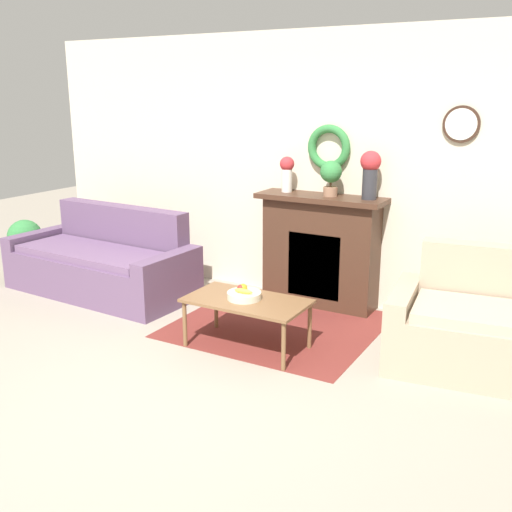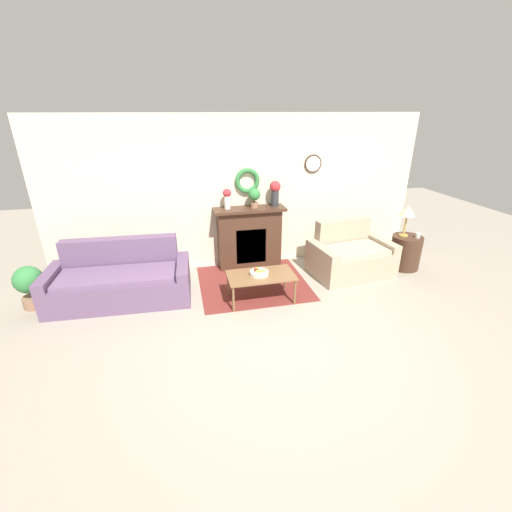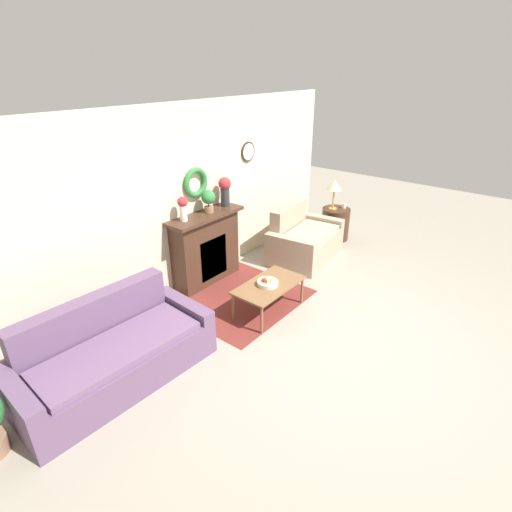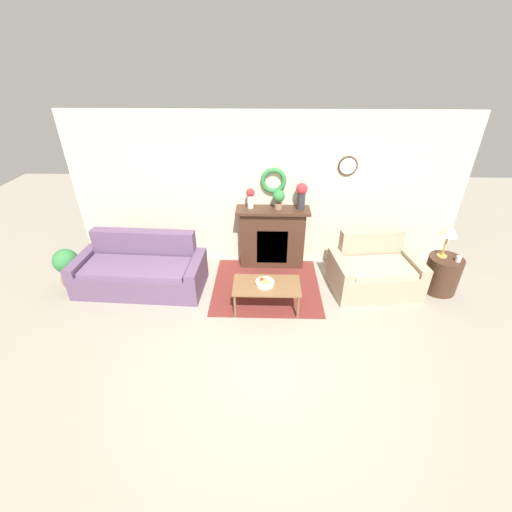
% 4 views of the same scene
% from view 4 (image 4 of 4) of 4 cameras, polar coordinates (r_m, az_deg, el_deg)
% --- Properties ---
extents(ground_plane, '(16.00, 16.00, 0.00)m').
position_cam_4_polar(ground_plane, '(4.54, 1.45, -18.73)').
color(ground_plane, gray).
extents(floor_rug, '(1.80, 1.67, 0.01)m').
position_cam_4_polar(floor_rug, '(5.90, 1.72, -4.99)').
color(floor_rug, maroon).
rests_on(floor_rug, ground_plane).
extents(wall_back, '(6.80, 0.15, 2.70)m').
position_cam_4_polar(wall_back, '(6.10, 1.81, 10.65)').
color(wall_back, beige).
rests_on(wall_back, ground_plane).
extents(fireplace, '(1.29, 0.41, 1.13)m').
position_cam_4_polar(fireplace, '(6.23, 2.71, 3.18)').
color(fireplace, '#42281C').
rests_on(fireplace, ground_plane).
extents(couch_left, '(2.13, 1.01, 0.90)m').
position_cam_4_polar(couch_left, '(6.05, -18.60, -2.31)').
color(couch_left, '#604766').
rests_on(couch_left, ground_plane).
extents(loveseat_right, '(1.48, 1.06, 0.93)m').
position_cam_4_polar(loveseat_right, '(6.01, 19.08, -2.49)').
color(loveseat_right, tan).
rests_on(loveseat_right, ground_plane).
extents(coffee_table, '(1.02, 0.57, 0.43)m').
position_cam_4_polar(coffee_table, '(5.21, 1.78, -5.17)').
color(coffee_table, brown).
rests_on(coffee_table, ground_plane).
extents(fruit_bowl, '(0.29, 0.29, 0.12)m').
position_cam_4_polar(fruit_bowl, '(5.17, 1.45, -4.44)').
color(fruit_bowl, beige).
rests_on(fruit_bowl, coffee_table).
extents(side_table_by_loveseat, '(0.54, 0.54, 0.62)m').
position_cam_4_polar(side_table_by_loveseat, '(6.42, 28.57, -2.68)').
color(side_table_by_loveseat, '#42281C').
rests_on(side_table_by_loveseat, ground_plane).
extents(table_lamp, '(0.28, 0.28, 0.57)m').
position_cam_4_polar(table_lamp, '(6.10, 29.56, 3.58)').
color(table_lamp, '#B28E42').
rests_on(table_lamp, side_table_by_loveseat).
extents(mug, '(0.08, 0.08, 0.09)m').
position_cam_4_polar(mug, '(6.25, 30.69, -0.42)').
color(mug, silver).
rests_on(mug, side_table_by_loveseat).
extents(vase_on_mantel_left, '(0.15, 0.15, 0.36)m').
position_cam_4_polar(vase_on_mantel_left, '(5.92, -0.94, 9.86)').
color(vase_on_mantel_left, silver).
rests_on(vase_on_mantel_left, fireplace).
extents(vase_on_mantel_right, '(0.19, 0.19, 0.45)m').
position_cam_4_polar(vase_on_mantel_right, '(5.93, 7.59, 10.21)').
color(vase_on_mantel_right, '#2D2D33').
rests_on(vase_on_mantel_right, fireplace).
extents(potted_plant_on_mantel, '(0.21, 0.21, 0.34)m').
position_cam_4_polar(potted_plant_on_mantel, '(5.90, 3.81, 9.72)').
color(potted_plant_on_mantel, '#8E664C').
rests_on(potted_plant_on_mantel, fireplace).
extents(potted_plant_floor_by_couch, '(0.40, 0.40, 0.66)m').
position_cam_4_polar(potted_plant_floor_by_couch, '(6.59, -29.00, -1.25)').
color(potted_plant_floor_by_couch, '#8E664C').
rests_on(potted_plant_floor_by_couch, ground_plane).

